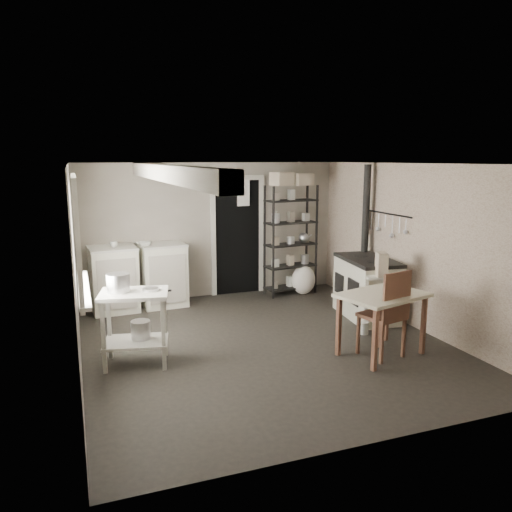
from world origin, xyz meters
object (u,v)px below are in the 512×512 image
object	(u,v)px
stockpot	(118,286)
chair	(382,317)
prep_table	(136,331)
flour_sack	(303,281)
base_cabinets	(139,280)
work_table	(381,325)
stove	(367,289)
shelf_rack	(291,241)

from	to	relation	value
stockpot	chair	size ratio (longest dim) A/B	0.26
prep_table	flour_sack	xyz separation A→B (m)	(3.15, 2.12, -0.16)
base_cabinets	chair	bearing A→B (deg)	-54.79
work_table	stove	bearing A→B (deg)	64.28
stove	base_cabinets	bearing A→B (deg)	158.67
prep_table	work_table	world-z (taller)	prep_table
base_cabinets	chair	world-z (taller)	chair
stockpot	stove	world-z (taller)	stockpot
base_cabinets	shelf_rack	bearing A→B (deg)	-5.41
shelf_rack	work_table	size ratio (longest dim) A/B	1.89
base_cabinets	flour_sack	distance (m)	2.84
prep_table	stockpot	xyz separation A→B (m)	(-0.16, 0.07, 0.54)
stove	flour_sack	distance (m)	1.55
chair	flour_sack	size ratio (longest dim) A/B	2.11
shelf_rack	stove	distance (m)	1.78
chair	prep_table	bearing A→B (deg)	151.70
base_cabinets	work_table	xyz separation A→B (m)	(2.51, -3.02, -0.08)
stove	shelf_rack	bearing A→B (deg)	115.03
work_table	flour_sack	xyz separation A→B (m)	(0.32, 2.85, -0.14)
shelf_rack	flour_sack	distance (m)	0.75
stove	chair	world-z (taller)	chair
base_cabinets	work_table	size ratio (longest dim) A/B	1.53
prep_table	chair	xyz separation A→B (m)	(2.82, -0.75, 0.09)
stockpot	prep_table	bearing A→B (deg)	-23.15
work_table	flour_sack	size ratio (longest dim) A/B	1.98
base_cabinets	shelf_rack	world-z (taller)	shelf_rack
stove	stockpot	bearing A→B (deg)	-164.89
stove	flour_sack	xyz separation A→B (m)	(-0.33, 1.50, -0.20)
base_cabinets	stockpot	bearing A→B (deg)	-106.46
work_table	chair	distance (m)	0.11
stove	work_table	xyz separation A→B (m)	(-0.65, -1.35, -0.06)
stockpot	work_table	xyz separation A→B (m)	(3.00, -0.80, -0.56)
stove	work_table	distance (m)	1.50
stove	chair	xyz separation A→B (m)	(-0.66, -1.37, 0.04)
base_cabinets	stove	size ratio (longest dim) A/B	1.36
base_cabinets	shelf_rack	size ratio (longest dim) A/B	0.81
prep_table	flour_sack	bearing A→B (deg)	33.88
prep_table	base_cabinets	distance (m)	2.31
prep_table	shelf_rack	distance (m)	3.74
prep_table	stove	xyz separation A→B (m)	(3.49, 0.62, 0.04)
stockpot	base_cabinets	size ratio (longest dim) A/B	0.18
shelf_rack	flour_sack	world-z (taller)	shelf_rack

